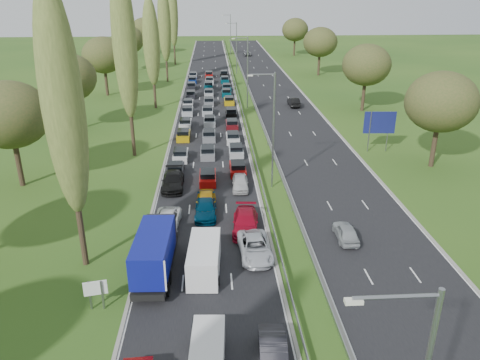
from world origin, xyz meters
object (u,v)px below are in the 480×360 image
object	(u,v)px
near_car_2	(167,220)
near_car_3	(173,181)
blue_lorry	(156,250)
white_van_rear	(204,257)
direction_sign	(380,124)
white_van_front	(208,352)
info_sign	(96,291)

from	to	relation	value
near_car_2	near_car_3	xyz separation A→B (m)	(-0.09, 8.77, 0.13)
blue_lorry	white_van_rear	xyz separation A→B (m)	(3.52, 0.07, -0.71)
direction_sign	near_car_3	bearing A→B (deg)	-157.58
near_car_2	white_van_front	size ratio (longest dim) A/B	1.04
white_van_front	info_sign	size ratio (longest dim) A/B	2.19
blue_lorry	near_car_2	bearing A→B (deg)	91.19
near_car_3	white_van_rear	distance (m)	16.08
blue_lorry	white_van_front	size ratio (longest dim) A/B	1.84
near_car_2	white_van_front	bearing A→B (deg)	-74.02
near_car_3	blue_lorry	world-z (taller)	blue_lorry
blue_lorry	near_car_3	bearing A→B (deg)	92.19
near_car_3	blue_lorry	size ratio (longest dim) A/B	0.65
near_car_2	white_van_rear	xyz separation A→B (m)	(3.37, -6.94, 0.47)
blue_lorry	white_van_front	bearing A→B (deg)	-65.84
near_car_2	direction_sign	world-z (taller)	direction_sign
info_sign	direction_sign	world-z (taller)	direction_sign
near_car_2	white_van_front	distance (m)	16.93
white_van_rear	blue_lorry	bearing A→B (deg)	-175.69
near_car_2	info_sign	bearing A→B (deg)	-104.44
near_car_2	direction_sign	xyz separation A→B (m)	(25.21, 19.21, 2.89)
near_car_2	white_van_rear	distance (m)	7.72
direction_sign	near_car_2	bearing A→B (deg)	-142.70
near_car_3	info_sign	bearing A→B (deg)	-100.48
near_car_2	direction_sign	size ratio (longest dim) A/B	0.92
blue_lorry	info_sign	size ratio (longest dim) A/B	4.04
near_car_3	info_sign	size ratio (longest dim) A/B	2.61
white_van_front	direction_sign	world-z (taller)	direction_sign
white_van_rear	near_car_3	bearing A→B (deg)	105.63
near_car_2	blue_lorry	xyz separation A→B (m)	(-0.15, -7.00, 1.19)
blue_lorry	direction_sign	xyz separation A→B (m)	(25.36, 26.21, 1.70)
info_sign	direction_sign	bearing A→B (deg)	46.42
white_van_front	direction_sign	distance (m)	41.82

